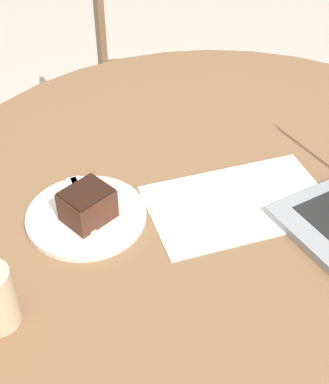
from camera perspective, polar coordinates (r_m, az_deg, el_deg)
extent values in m
cylinder|color=brown|center=(1.64, 5.41, -19.63)|extent=(0.56, 0.56, 0.02)
cylinder|color=brown|center=(1.35, 6.34, -12.31)|extent=(0.11, 0.11, 0.67)
cylinder|color=brown|center=(1.09, 7.66, -1.13)|extent=(1.32, 1.32, 0.03)
cube|color=brown|center=(2.00, -0.41, 11.39)|extent=(0.54, 0.54, 0.02)
cube|color=brown|center=(1.88, -6.78, 16.80)|extent=(0.15, 0.37, 0.43)
cube|color=brown|center=(2.31, 3.59, 9.07)|extent=(0.05, 0.05, 0.44)
cube|color=brown|center=(2.00, 5.95, 3.36)|extent=(0.05, 0.05, 0.44)
cube|color=brown|center=(2.26, -6.04, 8.18)|extent=(0.05, 0.05, 0.44)
cube|color=brown|center=(1.95, -5.04, 2.22)|extent=(0.05, 0.05, 0.44)
cube|color=white|center=(1.07, 8.15, -1.16)|extent=(0.41, 0.36, 0.00)
cylinder|color=silver|center=(1.03, -8.11, -2.55)|extent=(0.23, 0.23, 0.01)
cube|color=#472619|center=(1.00, -7.99, -1.47)|extent=(0.11, 0.11, 0.06)
cube|color=black|center=(0.98, -8.16, -0.03)|extent=(0.10, 0.11, 0.00)
cube|color=silver|center=(1.04, -8.48, -1.32)|extent=(0.10, 0.15, 0.00)
cube|color=silver|center=(1.10, -9.38, 1.07)|extent=(0.04, 0.04, 0.00)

